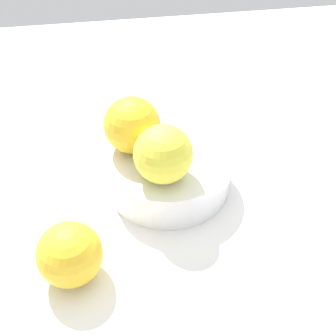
# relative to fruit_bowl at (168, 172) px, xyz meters

# --- Properties ---
(ground_plane) EXTENTS (1.10, 1.10, 0.02)m
(ground_plane) POSITION_rel_fruit_bowl_xyz_m (0.00, 0.00, -0.04)
(ground_plane) COLOR white
(fruit_bowl) EXTENTS (0.17, 0.17, 0.05)m
(fruit_bowl) POSITION_rel_fruit_bowl_xyz_m (0.00, 0.00, 0.00)
(fruit_bowl) COLOR white
(fruit_bowl) RESTS_ON ground_plane
(orange_in_bowl_0) EXTENTS (0.08, 0.08, 0.08)m
(orange_in_bowl_0) POSITION_rel_fruit_bowl_xyz_m (-0.03, -0.04, 0.07)
(orange_in_bowl_0) COLOR yellow
(orange_in_bowl_0) RESTS_ON fruit_bowl
(orange_in_bowl_1) EXTENTS (0.08, 0.08, 0.08)m
(orange_in_bowl_1) POSITION_rel_fruit_bowl_xyz_m (0.04, -0.01, 0.07)
(orange_in_bowl_1) COLOR yellow
(orange_in_bowl_1) RESTS_ON fruit_bowl
(orange_loose_0) EXTENTS (0.08, 0.08, 0.08)m
(orange_loose_0) POSITION_rel_fruit_bowl_xyz_m (0.13, -0.13, 0.01)
(orange_loose_0) COLOR yellow
(orange_loose_0) RESTS_ON ground_plane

